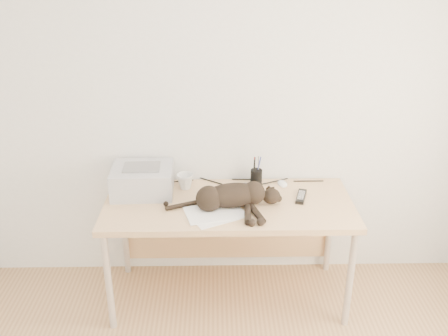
{
  "coord_description": "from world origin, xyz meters",
  "views": [
    {
      "loc": [
        -0.08,
        -1.45,
        2.25
      ],
      "look_at": [
        -0.03,
        1.34,
        1.01
      ],
      "focal_mm": 40.0,
      "sensor_mm": 36.0,
      "label": 1
    }
  ],
  "objects_px": {
    "desk": "(228,214)",
    "cat": "(230,197)",
    "mug": "(185,181)",
    "printer": "(143,180)",
    "mouse": "(283,182)",
    "pen_cup": "(256,177)"
  },
  "relations": [
    {
      "from": "cat",
      "to": "mouse",
      "type": "relative_size",
      "value": 6.92
    },
    {
      "from": "printer",
      "to": "pen_cup",
      "type": "xyz_separation_m",
      "value": [
        0.76,
        0.11,
        -0.03
      ]
    },
    {
      "from": "desk",
      "to": "mug",
      "type": "bearing_deg",
      "value": 156.85
    },
    {
      "from": "pen_cup",
      "to": "mouse",
      "type": "relative_size",
      "value": 1.9
    },
    {
      "from": "desk",
      "to": "mouse",
      "type": "relative_size",
      "value": 14.91
    },
    {
      "from": "desk",
      "to": "mouse",
      "type": "bearing_deg",
      "value": 24.12
    },
    {
      "from": "desk",
      "to": "mug",
      "type": "relative_size",
      "value": 14.31
    },
    {
      "from": "cat",
      "to": "mug",
      "type": "bearing_deg",
      "value": 128.26
    },
    {
      "from": "printer",
      "to": "mug",
      "type": "bearing_deg",
      "value": 10.53
    },
    {
      "from": "desk",
      "to": "cat",
      "type": "xyz_separation_m",
      "value": [
        0.0,
        -0.15,
        0.21
      ]
    },
    {
      "from": "desk",
      "to": "mouse",
      "type": "height_order",
      "value": "mouse"
    },
    {
      "from": "pen_cup",
      "to": "printer",
      "type": "bearing_deg",
      "value": -172.18
    },
    {
      "from": "printer",
      "to": "pen_cup",
      "type": "bearing_deg",
      "value": 7.82
    },
    {
      "from": "printer",
      "to": "mug",
      "type": "relative_size",
      "value": 3.66
    },
    {
      "from": "desk",
      "to": "printer",
      "type": "xyz_separation_m",
      "value": [
        -0.57,
        0.07,
        0.22
      ]
    },
    {
      "from": "printer",
      "to": "mug",
      "type": "distance_m",
      "value": 0.29
    },
    {
      "from": "mug",
      "to": "pen_cup",
      "type": "distance_m",
      "value": 0.49
    },
    {
      "from": "cat",
      "to": "mouse",
      "type": "height_order",
      "value": "cat"
    },
    {
      "from": "desk",
      "to": "pen_cup",
      "type": "xyz_separation_m",
      "value": [
        0.2,
        0.18,
        0.19
      ]
    },
    {
      "from": "printer",
      "to": "mouse",
      "type": "relative_size",
      "value": 3.81
    },
    {
      "from": "desk",
      "to": "cat",
      "type": "height_order",
      "value": "cat"
    },
    {
      "from": "desk",
      "to": "mouse",
      "type": "xyz_separation_m",
      "value": [
        0.38,
        0.17,
        0.15
      ]
    }
  ]
}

